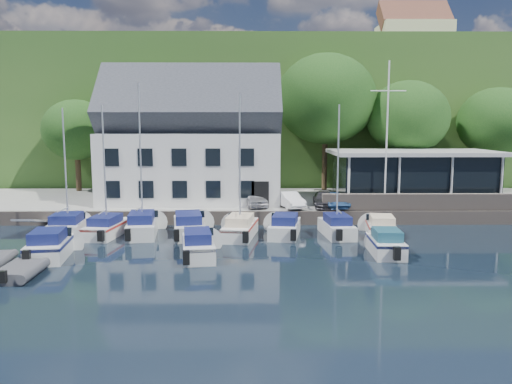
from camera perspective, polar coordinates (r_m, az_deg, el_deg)
ground at (r=25.55m, az=4.38°, el=-8.68°), size 180.00×180.00×0.00m
quay at (r=42.50m, az=2.38°, el=-1.36°), size 60.00×13.00×1.00m
quay_face at (r=36.11m, az=2.90°, el=-2.98°), size 60.00×0.30×1.00m
hillside at (r=86.45m, az=0.91°, el=8.25°), size 160.00×75.00×16.00m
field_patch at (r=95.38m, az=5.73°, el=13.07°), size 50.00×30.00×0.30m
farmhouse at (r=81.18m, az=17.53°, el=16.52°), size 10.40×7.00×8.20m
harbor_building at (r=41.24m, az=-7.31°, el=5.09°), size 14.40×8.20×8.70m
club_pavilion at (r=42.71m, az=17.42°, el=1.79°), size 13.20×7.20×4.10m
seawall at (r=38.92m, az=20.81°, el=-1.06°), size 18.00×0.50×1.20m
gangway at (r=37.07m, az=-23.35°, el=-4.12°), size 1.20×6.00×1.40m
car_silver at (r=37.98m, az=-0.24°, el=-0.68°), size 2.37×4.08×1.31m
car_white at (r=37.54m, az=3.82°, el=-0.87°), size 2.37×3.88×1.21m
car_dgrey at (r=38.10m, az=7.81°, el=-0.86°), size 1.84×3.98×1.13m
car_blue at (r=38.02m, az=8.93°, el=-0.86°), size 1.65×3.56×1.18m
flagpole at (r=38.18m, az=14.73°, el=6.27°), size 2.59×0.20×10.80m
tree_0 at (r=49.55m, az=-19.78°, el=5.02°), size 6.23×6.23×8.51m
tree_1 at (r=48.25m, az=-12.61°, el=6.82°), size 8.19×8.19×11.20m
tree_3 at (r=47.43m, az=7.93°, el=7.85°), size 9.32×9.32×12.73m
tree_4 at (r=47.86m, az=16.87°, el=6.06°), size 7.45×7.45×10.18m
tree_5 at (r=51.31m, az=25.68°, el=5.39°), size 7.02×7.02×9.59m
boat_r1_0 at (r=34.24m, az=-20.97°, el=2.83°), size 2.61×5.64×9.17m
boat_r1_1 at (r=33.47m, az=-16.92°, el=2.27°), size 2.71×6.42×8.44m
boat_r1_2 at (r=33.06m, az=-13.04°, el=3.21°), size 2.81×7.05×9.44m
boat_r1_3 at (r=33.00m, az=-7.66°, el=-3.60°), size 3.21×7.22×1.52m
boat_r1_4 at (r=31.65m, az=-1.86°, el=2.71°), size 2.88×6.68×8.87m
boat_r1_5 at (r=32.62m, az=3.30°, el=-3.76°), size 2.91×6.22×1.43m
boat_r1_6 at (r=32.43m, az=9.34°, el=2.62°), size 2.33×5.90×8.75m
boat_r1_7 at (r=33.59m, az=14.08°, el=-3.72°), size 2.57×5.62×1.35m
boat_r2_0 at (r=29.44m, az=-22.49°, el=-5.46°), size 2.84×5.94×1.58m
boat_r2_2 at (r=27.66m, az=-6.64°, el=-5.81°), size 2.70×6.34×1.51m
boat_r2_4 at (r=28.85m, az=14.61°, el=-5.50°), size 1.99×5.05×1.46m
dinghy_1 at (r=26.46m, az=-25.42°, el=-8.00°), size 2.01×3.25×0.75m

